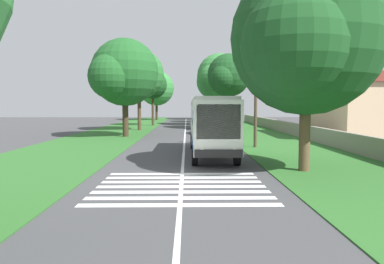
# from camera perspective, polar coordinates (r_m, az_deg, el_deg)

# --- Properties ---
(ground) EXTENTS (160.00, 160.00, 0.00)m
(ground) POSITION_cam_1_polar(r_m,az_deg,el_deg) (16.03, -1.62, -7.56)
(ground) COLOR #424244
(grass_verge_left) EXTENTS (120.00, 8.00, 0.04)m
(grass_verge_left) POSITION_cam_1_polar(r_m,az_deg,el_deg) (31.99, -16.07, -1.73)
(grass_verge_left) COLOR #2D6628
(grass_verge_left) RESTS_ON ground
(grass_verge_right) EXTENTS (120.00, 8.00, 0.04)m
(grass_verge_right) POSITION_cam_1_polar(r_m,az_deg,el_deg) (31.87, 13.71, -1.71)
(grass_verge_right) COLOR #2D6628
(grass_verge_right) RESTS_ON ground
(centre_line) EXTENTS (110.00, 0.16, 0.01)m
(centre_line) POSITION_cam_1_polar(r_m,az_deg,el_deg) (30.86, -1.21, -1.81)
(centre_line) COLOR silver
(centre_line) RESTS_ON ground
(coach_bus) EXTENTS (11.16, 2.62, 3.73)m
(coach_bus) POSITION_cam_1_polar(r_m,az_deg,el_deg) (23.59, 3.03, 1.51)
(coach_bus) COLOR silver
(coach_bus) RESTS_ON ground
(zebra_crossing) EXTENTS (5.85, 6.80, 0.01)m
(zebra_crossing) POSITION_cam_1_polar(r_m,az_deg,el_deg) (14.82, -1.69, -8.54)
(zebra_crossing) COLOR silver
(zebra_crossing) RESTS_ON ground
(trailing_car_0) EXTENTS (4.30, 1.78, 1.43)m
(trailing_car_0) POSITION_cam_1_polar(r_m,az_deg,el_deg) (41.44, 1.62, 0.68)
(trailing_car_0) COLOR #B21E1E
(trailing_car_0) RESTS_ON ground
(trailing_car_1) EXTENTS (4.30, 1.78, 1.43)m
(trailing_car_1) POSITION_cam_1_polar(r_m,az_deg,el_deg) (49.35, 0.79, 1.26)
(trailing_car_1) COLOR gray
(trailing_car_1) RESTS_ON ground
(roadside_tree_left_0) EXTENTS (8.02, 6.81, 9.91)m
(roadside_tree_left_0) POSITION_cam_1_polar(r_m,az_deg,el_deg) (37.81, -10.76, 8.90)
(roadside_tree_left_0) COLOR #3D2D1E
(roadside_tree_left_0) RESTS_ON grass_verge_left
(roadside_tree_left_2) EXTENTS (5.55, 4.48, 8.59)m
(roadside_tree_left_2) POSITION_cam_1_polar(r_m,az_deg,el_deg) (57.47, -6.31, 7.25)
(roadside_tree_left_2) COLOR #4C3826
(roadside_tree_left_2) RESTS_ON grass_verge_left
(roadside_tree_left_3) EXTENTS (9.16, 7.38, 10.40)m
(roadside_tree_left_3) POSITION_cam_1_polar(r_m,az_deg,el_deg) (78.23, -5.70, 6.66)
(roadside_tree_left_3) COLOR #3D2D1E
(roadside_tree_left_3) RESTS_ON grass_verge_left
(roadside_tree_left_4) EXTENTS (7.67, 6.31, 10.22)m
(roadside_tree_left_4) POSITION_cam_1_polar(r_m,az_deg,el_deg) (47.17, -8.45, 8.67)
(roadside_tree_left_4) COLOR #4C3826
(roadside_tree_left_4) RESTS_ON grass_verge_left
(roadside_tree_right_0) EXTENTS (6.66, 5.77, 10.06)m
(roadside_tree_right_0) POSITION_cam_1_polar(r_m,az_deg,el_deg) (49.43, 5.64, 8.66)
(roadside_tree_right_0) COLOR brown
(roadside_tree_right_0) RESTS_ON grass_verge_right
(roadside_tree_right_1) EXTENTS (8.76, 7.51, 11.93)m
(roadside_tree_right_1) POSITION_cam_1_polar(r_m,az_deg,el_deg) (79.60, 3.31, 7.72)
(roadside_tree_right_1) COLOR brown
(roadside_tree_right_1) RESTS_ON grass_verge_right
(roadside_tree_right_2) EXTENTS (6.74, 5.35, 9.64)m
(roadside_tree_right_2) POSITION_cam_1_polar(r_m,az_deg,el_deg) (67.81, 3.50, 7.29)
(roadside_tree_right_2) COLOR #4C3826
(roadside_tree_right_2) RESTS_ON grass_verge_right
(roadside_tree_right_3) EXTENTS (8.80, 7.38, 10.12)m
(roadside_tree_right_3) POSITION_cam_1_polar(r_m,az_deg,el_deg) (18.87, 16.91, 13.18)
(roadside_tree_right_3) COLOR brown
(roadside_tree_right_3) RESTS_ON grass_verge_right
(roadside_tree_right_4) EXTENTS (8.18, 7.06, 11.29)m
(roadside_tree_right_4) POSITION_cam_1_polar(r_m,az_deg,el_deg) (57.98, 4.14, 8.58)
(roadside_tree_right_4) COLOR #3D2D1E
(roadside_tree_right_4) RESTS_ON grass_verge_right
(utility_pole) EXTENTS (0.24, 1.40, 7.51)m
(utility_pole) POSITION_cam_1_polar(r_m,az_deg,el_deg) (28.19, 9.95, 5.55)
(utility_pole) COLOR #473828
(utility_pole) RESTS_ON grass_verge_right
(roadside_wall) EXTENTS (70.00, 0.40, 1.30)m
(roadside_wall) POSITION_cam_1_polar(r_m,az_deg,el_deg) (37.54, 16.85, 0.15)
(roadside_wall) COLOR gray
(roadside_wall) RESTS_ON grass_verge_right
(roadside_building) EXTENTS (12.30, 6.99, 6.17)m
(roadside_building) POSITION_cam_1_polar(r_m,az_deg,el_deg) (40.56, 23.98, 3.73)
(roadside_building) COLOR beige
(roadside_building) RESTS_ON ground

